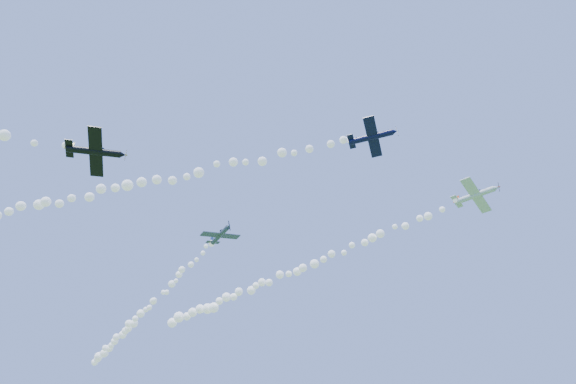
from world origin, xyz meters
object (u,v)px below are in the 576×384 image
Objects in this scene: plane_white at (476,195)px; plane_navy at (372,137)px; plane_black at (96,152)px; plane_grey at (220,235)px.

plane_white is 22.13m from plane_navy.
plane_navy is 1.17× the size of plane_black.
plane_grey is (-38.86, -17.84, -0.68)m from plane_white.
plane_white reaches higher than plane_grey.
plane_white is at bearing 42.29° from plane_grey.
plane_navy is 35.43m from plane_black.
plane_black is at bearing -118.27° from plane_white.
plane_white is 1.08× the size of plane_grey.
plane_white is 42.76m from plane_grey.
plane_white is 55.97m from plane_black.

